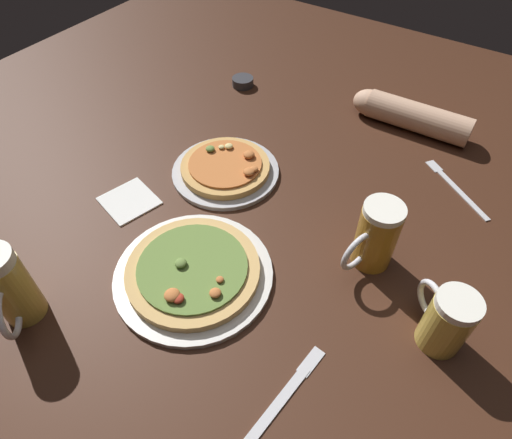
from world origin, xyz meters
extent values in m
cube|color=#3D2114|center=(0.00, 0.00, -0.01)|extent=(2.40, 2.40, 0.03)
cylinder|color=silver|center=(-0.03, -0.19, 0.01)|extent=(0.33, 0.33, 0.01)
cylinder|color=tan|center=(-0.03, -0.19, 0.02)|extent=(0.28, 0.28, 0.02)
cylinder|color=olive|center=(-0.03, -0.19, 0.03)|extent=(0.23, 0.23, 0.01)
ellipsoid|color=#C67038|center=(0.04, -0.19, 0.04)|extent=(0.02, 0.02, 0.01)
ellipsoid|color=#C67038|center=(0.05, -0.22, 0.04)|extent=(0.02, 0.02, 0.01)
ellipsoid|color=#B73823|center=(0.00, -0.27, 0.04)|extent=(0.02, 0.02, 0.01)
ellipsoid|color=olive|center=(-0.05, -0.20, 0.04)|extent=(0.03, 0.03, 0.01)
ellipsoid|color=#C67038|center=(-0.01, -0.27, 0.04)|extent=(0.03, 0.03, 0.02)
cylinder|color=#B2B2B7|center=(-0.17, 0.11, 0.01)|extent=(0.28, 0.28, 0.01)
cylinder|color=tan|center=(-0.17, 0.11, 0.02)|extent=(0.23, 0.23, 0.02)
cylinder|color=#C67038|center=(-0.17, 0.11, 0.03)|extent=(0.19, 0.19, 0.01)
ellipsoid|color=olive|center=(-0.23, 0.13, 0.04)|extent=(0.02, 0.02, 0.01)
ellipsoid|color=#C67038|center=(-0.09, 0.12, 0.04)|extent=(0.02, 0.02, 0.01)
ellipsoid|color=#C67038|center=(-0.09, 0.11, 0.04)|extent=(0.03, 0.03, 0.01)
ellipsoid|color=#C67038|center=(-0.13, 0.16, 0.04)|extent=(0.03, 0.03, 0.01)
ellipsoid|color=#DBC67A|center=(-0.20, 0.16, 0.04)|extent=(0.02, 0.02, 0.01)
ellipsoid|color=#DBC67A|center=(-0.21, 0.15, 0.04)|extent=(0.02, 0.02, 0.01)
cylinder|color=gold|center=(0.45, -0.05, 0.06)|extent=(0.08, 0.08, 0.12)
cylinder|color=white|center=(0.45, -0.05, 0.13)|extent=(0.08, 0.08, 0.02)
torus|color=silver|center=(0.41, -0.02, 0.06)|extent=(0.07, 0.06, 0.08)
cylinder|color=gold|center=(-0.25, -0.44, 0.08)|extent=(0.08, 0.08, 0.15)
torus|color=silver|center=(-0.21, -0.48, 0.08)|extent=(0.08, 0.07, 0.10)
cylinder|color=#B27A23|center=(0.26, 0.06, 0.07)|extent=(0.09, 0.09, 0.15)
cylinder|color=white|center=(0.26, 0.06, 0.15)|extent=(0.08, 0.08, 0.01)
torus|color=silver|center=(0.25, 0.00, 0.07)|extent=(0.04, 0.09, 0.09)
cylinder|color=#333338|center=(-0.38, 0.49, 0.01)|extent=(0.07, 0.07, 0.03)
cube|color=white|center=(-0.30, -0.11, 0.00)|extent=(0.15, 0.15, 0.01)
cube|color=silver|center=(0.37, 0.37, 0.00)|extent=(0.17, 0.13, 0.01)
cube|color=silver|center=(0.28, 0.44, 0.00)|extent=(0.05, 0.05, 0.00)
cube|color=silver|center=(0.26, -0.33, 0.00)|extent=(0.04, 0.19, 0.01)
cube|color=silver|center=(0.27, -0.22, 0.00)|extent=(0.03, 0.06, 0.00)
cylinder|color=tan|center=(0.18, 0.57, 0.04)|extent=(0.30, 0.09, 0.08)
ellipsoid|color=tan|center=(0.03, 0.57, 0.04)|extent=(0.10, 0.08, 0.07)
camera|label=1|loc=(0.38, -0.57, 0.76)|focal=30.60mm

